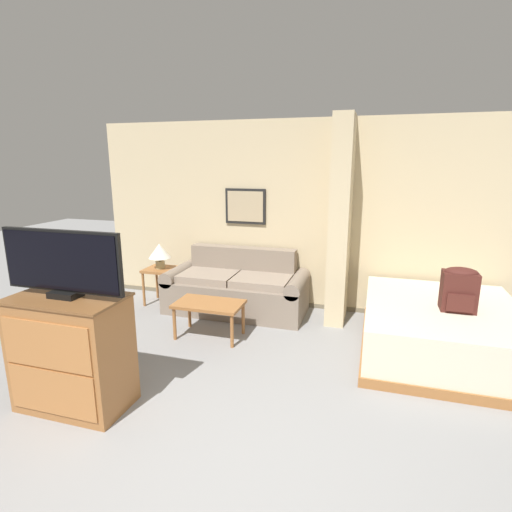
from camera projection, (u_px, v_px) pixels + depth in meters
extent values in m
plane|color=gray|center=(225.00, 503.00, 2.45)|extent=(20.00, 20.00, 0.00)
cube|color=#CCB78E|center=(317.00, 217.00, 5.49)|extent=(6.46, 0.12, 2.60)
cube|color=#70644E|center=(313.00, 306.00, 5.71)|extent=(6.46, 0.02, 0.06)
cube|color=black|center=(245.00, 206.00, 5.67)|extent=(0.59, 0.02, 0.50)
cube|color=tan|center=(245.00, 206.00, 5.66)|extent=(0.52, 0.01, 0.43)
cube|color=#CCB78E|center=(340.00, 222.00, 5.04)|extent=(0.24, 0.64, 2.60)
cube|color=gray|center=(236.00, 296.00, 5.54)|extent=(1.54, 0.84, 0.44)
cube|color=gray|center=(243.00, 261.00, 5.74)|extent=(1.54, 0.20, 0.41)
cube|color=gray|center=(180.00, 290.00, 5.78)|extent=(0.19, 0.84, 0.44)
cylinder|color=gray|center=(179.00, 273.00, 5.72)|extent=(0.21, 0.84, 0.21)
cube|color=gray|center=(297.00, 302.00, 5.30)|extent=(0.19, 0.84, 0.44)
cylinder|color=gray|center=(298.00, 283.00, 5.23)|extent=(0.21, 0.84, 0.21)
cube|color=gray|center=(209.00, 276.00, 5.53)|extent=(0.75, 0.60, 0.10)
cube|color=gray|center=(262.00, 281.00, 5.32)|extent=(0.75, 0.60, 0.10)
cube|color=#996033|center=(209.00, 304.00, 4.69)|extent=(0.79, 0.47, 0.04)
cylinder|color=#996033|center=(175.00, 324.00, 4.65)|extent=(0.04, 0.04, 0.39)
cylinder|color=#996033|center=(232.00, 331.00, 4.45)|extent=(0.04, 0.04, 0.39)
cylinder|color=#996033|center=(189.00, 312.00, 5.02)|extent=(0.04, 0.04, 0.39)
cylinder|color=#996033|center=(243.00, 318.00, 4.82)|extent=(0.04, 0.04, 0.39)
cube|color=#996033|center=(161.00, 269.00, 5.79)|extent=(0.43, 0.43, 0.04)
cylinder|color=#996033|center=(144.00, 290.00, 5.73)|extent=(0.04, 0.04, 0.50)
cylinder|color=#996033|center=(167.00, 292.00, 5.63)|extent=(0.04, 0.04, 0.50)
cylinder|color=#996033|center=(157.00, 282.00, 6.07)|extent=(0.04, 0.04, 0.50)
cylinder|color=#996033|center=(179.00, 284.00, 5.97)|extent=(0.04, 0.04, 0.50)
cylinder|color=tan|center=(160.00, 265.00, 5.77)|extent=(0.13, 0.13, 0.10)
cylinder|color=tan|center=(160.00, 259.00, 5.75)|extent=(0.02, 0.02, 0.05)
cone|color=white|center=(159.00, 251.00, 5.72)|extent=(0.32, 0.32, 0.21)
cube|color=#996033|center=(73.00, 353.00, 3.34)|extent=(0.91, 0.51, 0.96)
cube|color=brown|center=(66.00, 298.00, 3.23)|extent=(0.94, 0.53, 0.02)
cube|color=#AB6C39|center=(46.00, 346.00, 3.05)|extent=(0.81, 0.01, 0.38)
cube|color=#AB6C39|center=(52.00, 393.00, 3.15)|extent=(0.81, 0.01, 0.38)
cube|color=black|center=(66.00, 294.00, 3.22)|extent=(0.24, 0.16, 0.05)
cube|color=black|center=(62.00, 261.00, 3.15)|extent=(1.09, 0.04, 0.50)
cube|color=black|center=(60.00, 262.00, 3.13)|extent=(1.05, 0.01, 0.46)
cube|color=#996033|center=(438.00, 349.00, 4.35)|extent=(1.61, 1.91, 0.10)
cube|color=beige|center=(441.00, 325.00, 4.29)|extent=(1.57, 1.87, 0.45)
cube|color=white|center=(434.00, 290.00, 4.91)|extent=(1.45, 0.36, 0.10)
cube|color=#471E19|center=(459.00, 291.00, 4.06)|extent=(0.33, 0.23, 0.41)
cube|color=#471E19|center=(460.00, 303.00, 3.96)|extent=(0.25, 0.03, 0.18)
ellipsoid|color=#471E19|center=(461.00, 272.00, 4.02)|extent=(0.32, 0.22, 0.10)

